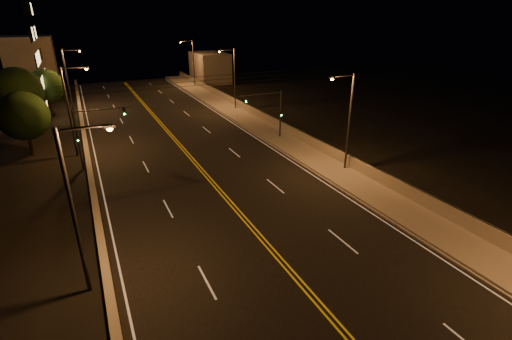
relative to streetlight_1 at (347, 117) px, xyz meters
name	(u,v)px	position (x,y,z in m)	size (l,w,h in m)	color
road	(223,194)	(-11.51, 0.31, -5.08)	(18.00, 120.00, 0.02)	black
sidewalk	(334,170)	(-0.71, 0.31, -4.94)	(3.60, 120.00, 0.30)	gray
curb	(316,174)	(-2.58, 0.31, -5.01)	(0.14, 120.00, 0.15)	gray
parapet_wall	(349,160)	(0.94, 0.31, -4.29)	(0.30, 120.00, 1.00)	gray
jersey_barrier	(97,214)	(-20.80, 0.31, -4.64)	(0.45, 120.00, 0.90)	gray
distant_building_right	(210,67)	(4.99, 51.16, -2.12)	(6.00, 10.00, 5.93)	gray
distant_building_left	(32,64)	(-27.51, 56.18, -0.26)	(8.00, 8.00, 9.66)	gray
parapet_rail	(349,155)	(0.94, 0.31, -3.76)	(0.06, 0.06, 120.00)	black
lane_markings	(223,194)	(-11.51, 0.23, -5.06)	(17.32, 116.00, 0.00)	silver
streetlight_1	(347,117)	(0.00, 0.00, 0.00)	(2.55, 0.28, 8.77)	#2D2D33
streetlight_2	(233,75)	(0.00, 26.09, 0.00)	(2.55, 0.28, 8.77)	#2D2D33
streetlight_3	(192,60)	(0.00, 46.72, 0.00)	(2.55, 0.28, 8.77)	#2D2D33
streetlight_4	(78,202)	(-21.42, -7.12, 0.00)	(2.55, 0.28, 8.77)	#2D2D33
streetlight_5	(71,106)	(-21.42, 14.99, 0.00)	(2.55, 0.28, 8.77)	#2D2D33
streetlight_6	(69,76)	(-21.42, 35.05, 0.00)	(2.55, 0.28, 8.77)	#2D2D33
traffic_signal_right	(272,109)	(-1.57, 10.81, -1.52)	(5.11, 0.31, 5.55)	#2D2D33
traffic_signal_left	(89,131)	(-20.25, 10.81, -1.52)	(5.11, 0.31, 5.55)	#2D2D33
overhead_wires	(184,82)	(-11.51, 9.81, 2.31)	(22.00, 0.03, 0.83)	black
tree_0	(24,116)	(-25.80, 16.99, -1.02)	(4.76, 4.76, 6.45)	black
tree_1	(17,91)	(-27.11, 27.34, -0.29)	(5.61, 5.61, 7.61)	black
tree_2	(46,86)	(-24.47, 34.49, -1.09)	(4.69, 4.69, 6.35)	black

